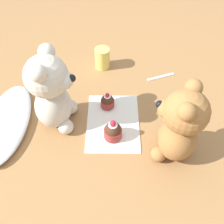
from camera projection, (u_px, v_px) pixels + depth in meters
ground_plane at (112, 122)px, 0.91m from camera, size 4.00×4.00×0.00m
knitted_placemat at (112, 122)px, 0.91m from camera, size 0.25×0.18×0.01m
tulle_cloth at (6, 122)px, 0.89m from camera, size 0.35×0.15×0.03m
teddy_bear_cream at (50, 92)px, 0.81m from camera, size 0.14×0.15×0.28m
teddy_bear_tan at (179, 126)px, 0.73m from camera, size 0.16×0.16×0.27m
cupcake_near_cream_bear at (107, 101)px, 0.94m from camera, size 0.05×0.05×0.06m
cupcake_near_tan_bear at (113, 131)px, 0.84m from camera, size 0.06×0.06×0.08m
juice_glass at (102, 58)px, 1.07m from camera, size 0.06×0.06×0.09m
teaspoon at (160, 76)px, 1.06m from camera, size 0.05×0.12×0.01m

